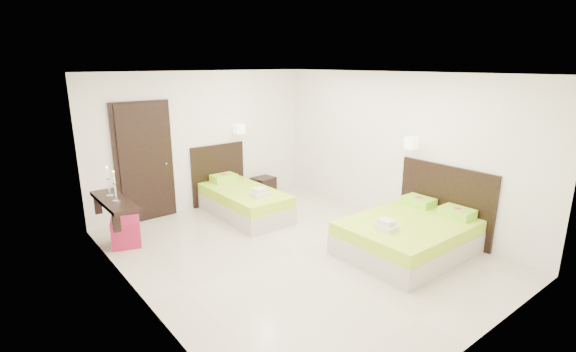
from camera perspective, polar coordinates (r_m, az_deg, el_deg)
floor at (r=6.35m, az=1.00°, el=-10.33°), size 5.50×5.50×0.00m
bed_single at (r=7.80m, az=-6.33°, el=-3.19°), size 1.15×1.91×1.57m
bed_double at (r=6.53m, az=16.48°, el=-7.52°), size 1.91×1.62×1.58m
nightstand at (r=8.91m, az=-3.39°, el=-1.39°), size 0.50×0.46×0.39m
ottoman at (r=6.96m, az=-21.27°, el=-7.21°), size 0.53×0.53×0.42m
door at (r=7.71m, az=-19.02°, el=1.73°), size 1.02×0.15×2.14m
console_shelf at (r=6.51m, az=-22.81°, el=-3.22°), size 0.35×1.20×0.78m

